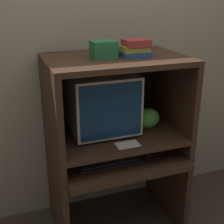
{
  "coord_description": "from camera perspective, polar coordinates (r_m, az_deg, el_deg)",
  "views": [
    {
      "loc": [
        -0.73,
        -1.61,
        1.74
      ],
      "look_at": [
        -0.03,
        0.33,
        0.96
      ],
      "focal_mm": 50.0,
      "sensor_mm": 36.0,
      "label": 1
    }
  ],
  "objects": [
    {
      "name": "mouse",
      "position": [
        2.26,
        6.64,
        -7.86
      ],
      "size": [
        0.07,
        0.05,
        0.03
      ],
      "color": "black",
      "rests_on": "desk_base"
    },
    {
      "name": "wall_back",
      "position": [
        2.47,
        -2.53,
        10.52
      ],
      "size": [
        6.0,
        0.06,
        2.6
      ],
      "color": "gray",
      "rests_on": "ground_plane"
    },
    {
      "name": "storage_box",
      "position": [
        2.05,
        -1.57,
        11.34
      ],
      "size": [
        0.16,
        0.13,
        0.11
      ],
      "color": "#236638",
      "rests_on": "hutch_upper"
    },
    {
      "name": "snack_bag",
      "position": [
        2.32,
        6.46,
        -1.16
      ],
      "size": [
        0.19,
        0.14,
        0.15
      ],
      "color": "green",
      "rests_on": "desk_monitor_shelf"
    },
    {
      "name": "paper_card",
      "position": [
        2.08,
        2.93,
        -5.96
      ],
      "size": [
        0.16,
        0.1,
        0.0
      ],
      "color": "beige",
      "rests_on": "desk_monitor_shelf"
    },
    {
      "name": "desk_monitor_shelf",
      "position": [
        2.29,
        0.63,
        -4.38
      ],
      "size": [
        0.94,
        0.65,
        0.16
      ],
      "color": "#382316",
      "rests_on": "desk_base"
    },
    {
      "name": "keyboard",
      "position": [
        2.17,
        -0.57,
        -9.06
      ],
      "size": [
        0.45,
        0.16,
        0.03
      ],
      "color": "black",
      "rests_on": "desk_base"
    },
    {
      "name": "crt_monitor",
      "position": [
        2.21,
        -2.02,
        1.88
      ],
      "size": [
        0.46,
        0.45,
        0.43
      ],
      "color": "beige",
      "rests_on": "desk_monitor_shelf"
    },
    {
      "name": "desk_base",
      "position": [
        2.42,
        0.99,
        -12.33
      ],
      "size": [
        0.94,
        0.72,
        0.65
      ],
      "color": "#382316",
      "rests_on": "ground_plane"
    },
    {
      "name": "hutch_upper",
      "position": [
        2.18,
        0.37,
        5.62
      ],
      "size": [
        0.94,
        0.65,
        0.55
      ],
      "color": "#382316",
      "rests_on": "desk_monitor_shelf"
    },
    {
      "name": "book_stack",
      "position": [
        2.1,
        4.3,
        11.47
      ],
      "size": [
        0.19,
        0.15,
        0.11
      ],
      "color": "navy",
      "rests_on": "hutch_upper"
    }
  ]
}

